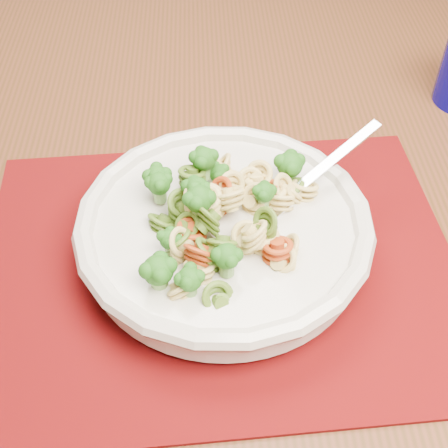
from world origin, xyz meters
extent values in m
cube|color=#552918|center=(-0.17, 0.24, 0.71)|extent=(1.64, 1.15, 0.04)
cube|color=#540803|center=(-0.20, 0.12, 0.73)|extent=(0.48, 0.38, 0.00)
cylinder|color=beige|center=(-0.19, 0.14, 0.73)|extent=(0.12, 0.12, 0.01)
cylinder|color=beige|center=(-0.19, 0.14, 0.76)|extent=(0.27, 0.27, 0.03)
torus|color=beige|center=(-0.19, 0.14, 0.77)|extent=(0.29, 0.29, 0.02)
camera|label=1|loc=(-0.26, -0.27, 1.20)|focal=50.00mm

